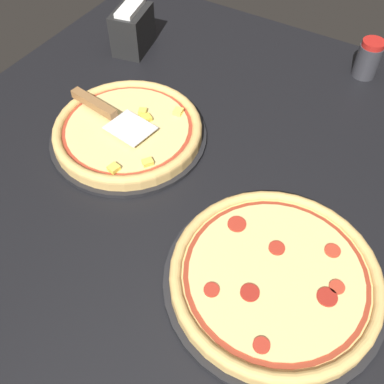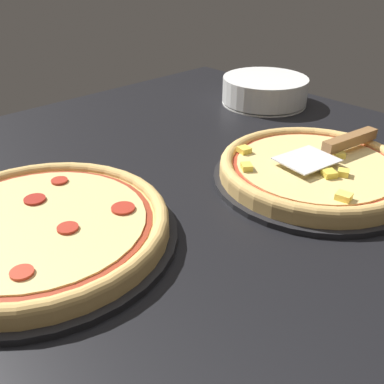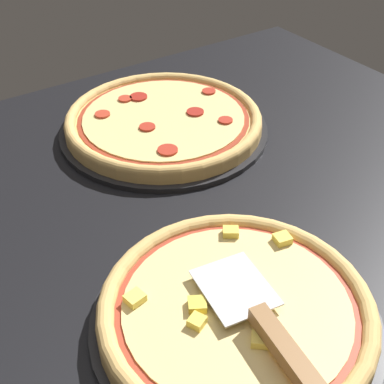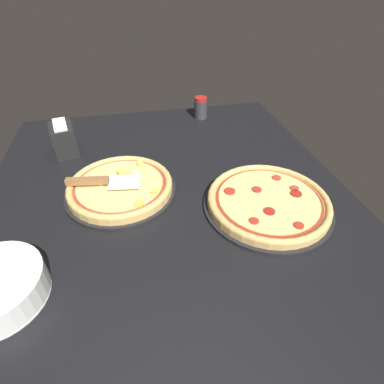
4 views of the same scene
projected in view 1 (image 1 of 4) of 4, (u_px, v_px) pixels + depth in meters
The scene contains 8 objects.
ground_plane at pixel (175, 180), 99.55cm from camera, with size 138.27×119.89×3.60cm, color black.
pizza_pan_front at pixel (129, 136), 104.95cm from camera, with size 36.48×36.48×1.00cm, color black.
pizza_front at pixel (128, 130), 103.25cm from camera, with size 34.29×34.29×3.58cm.
pizza_pan_back at pixel (274, 281), 81.08cm from camera, with size 40.16×40.16×1.00cm, color black.
pizza_back at pixel (275, 276), 79.48cm from camera, with size 37.75×37.75×3.04cm.
serving_spatula at pixel (103, 109), 103.71cm from camera, with size 9.39×23.83×2.00cm.
parmesan_shaker at pixel (368, 59), 117.04cm from camera, with size 6.27×6.27×10.10cm.
napkin_holder at pixel (132, 29), 123.98cm from camera, with size 13.74×10.74×12.82cm.
Camera 1 is at (53.96, 36.77, 73.48)cm, focal length 42.00 mm.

